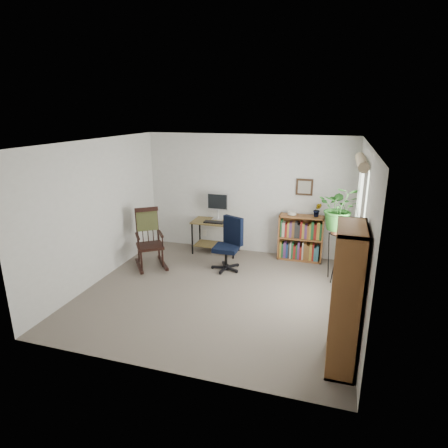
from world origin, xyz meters
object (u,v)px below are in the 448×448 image
(tall_bookshelf, at_px, (346,298))
(low_bookshelf, at_px, (301,238))
(desk, at_px, (216,237))
(rocking_chair, at_px, (149,238))
(office_chair, at_px, (226,244))

(tall_bookshelf, bearing_deg, low_bookshelf, 104.36)
(desk, height_order, low_bookshelf, low_bookshelf)
(rocking_chair, relative_size, low_bookshelf, 1.25)
(desk, xyz_separation_m, rocking_chair, (-0.95, -1.05, 0.22))
(desk, bearing_deg, low_bookshelf, 4.03)
(rocking_chair, height_order, tall_bookshelf, tall_bookshelf)
(office_chair, height_order, rocking_chair, rocking_chair)
(low_bookshelf, bearing_deg, office_chair, -144.71)
(office_chair, xyz_separation_m, rocking_chair, (-1.40, -0.28, 0.07))
(desk, bearing_deg, tall_bookshelf, -49.88)
(office_chair, xyz_separation_m, low_bookshelf, (1.25, 0.89, -0.05))
(office_chair, bearing_deg, tall_bookshelf, -22.07)
(rocking_chair, bearing_deg, desk, 11.70)
(rocking_chair, distance_m, tall_bookshelf, 3.95)
(desk, height_order, office_chair, office_chair)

